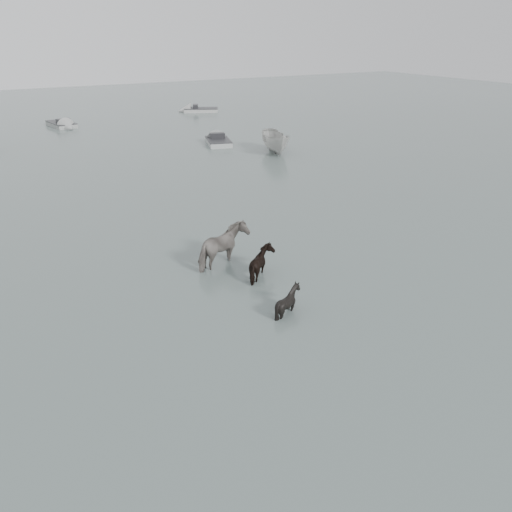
{
  "coord_description": "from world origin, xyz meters",
  "views": [
    {
      "loc": [
        -6.23,
        -12.01,
        7.88
      ],
      "look_at": [
        1.14,
        1.15,
        1.0
      ],
      "focal_mm": 35.0,
      "sensor_mm": 36.0,
      "label": 1
    }
  ],
  "objects": [
    {
      "name": "boat_small",
      "position": [
        11.96,
        17.68,
        0.8
      ],
      "size": [
        2.75,
        4.43,
        1.6
      ],
      "primitive_type": "imported",
      "rotation": [
        0.0,
        0.0,
        -0.31
      ],
      "color": "#B4B4AF",
      "rests_on": "ground"
    },
    {
      "name": "pony_black",
      "position": [
        1.04,
        -0.99,
        0.57
      ],
      "size": [
        1.26,
        1.19,
        1.14
      ],
      "primitive_type": "imported",
      "rotation": [
        0.0,
        0.0,
        1.27
      ],
      "color": "black",
      "rests_on": "ground"
    },
    {
      "name": "skiff_star",
      "position": [
        14.93,
        37.47,
        0.38
      ],
      "size": [
        5.0,
        3.5,
        0.75
      ],
      "primitive_type": null,
      "rotation": [
        0.0,
        0.0,
        2.7
      ],
      "color": "#B6B5B1",
      "rests_on": "ground"
    },
    {
      "name": "skiff_mid",
      "position": [
        0.69,
        35.61,
        0.38
      ],
      "size": [
        2.42,
        5.05,
        0.75
      ],
      "primitive_type": null,
      "rotation": [
        0.0,
        0.0,
        -1.4
      ],
      "color": "gray",
      "rests_on": "ground"
    },
    {
      "name": "pony_pinto",
      "position": [
        0.79,
        2.98,
        0.89
      ],
      "size": [
        2.32,
        1.73,
        1.78
      ],
      "primitive_type": "imported",
      "rotation": [
        0.0,
        0.0,
        1.99
      ],
      "color": "black",
      "rests_on": "ground"
    },
    {
      "name": "skiff_port",
      "position": [
        9.61,
        22.02,
        0.38
      ],
      "size": [
        2.74,
        4.56,
        0.75
      ],
      "primitive_type": null,
      "rotation": [
        0.0,
        0.0,
        1.29
      ],
      "color": "#AAACAA",
      "rests_on": "ground"
    },
    {
      "name": "pony_dark",
      "position": [
        1.57,
        1.45,
        0.65
      ],
      "size": [
        1.47,
        1.58,
        1.3
      ],
      "primitive_type": "imported",
      "rotation": [
        0.0,
        0.0,
        1.24
      ],
      "color": "black",
      "rests_on": "ground"
    },
    {
      "name": "ground",
      "position": [
        0.0,
        0.0,
        0.0
      ],
      "size": [
        140.0,
        140.0,
        0.0
      ],
      "primitive_type": "plane",
      "color": "#4C5A56",
      "rests_on": "ground"
    }
  ]
}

